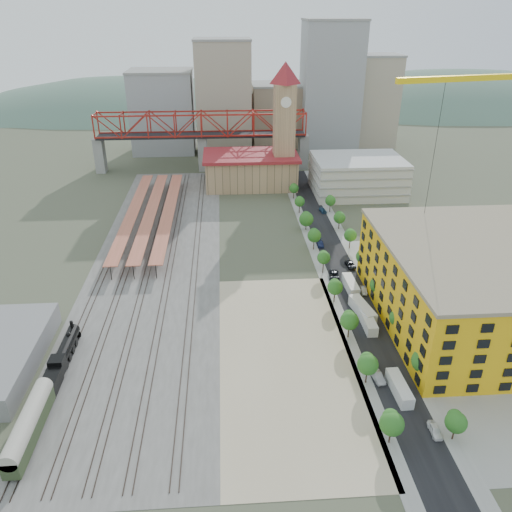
{
  "coord_description": "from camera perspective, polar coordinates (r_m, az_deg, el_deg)",
  "views": [
    {
      "loc": [
        -16.05,
        -114.55,
        66.09
      ],
      "look_at": [
        -8.55,
        -3.09,
        10.0
      ],
      "focal_mm": 35.0,
      "sensor_mm": 36.0,
      "label": 1
    }
  ],
  "objects": [
    {
      "name": "ground",
      "position": [
        133.22,
        3.59,
        -3.14
      ],
      "size": [
        400.0,
        400.0,
        0.0
      ],
      "primitive_type": "plane",
      "color": "#474C38",
      "rests_on": "ground"
    },
    {
      "name": "ballast_strip",
      "position": [
        148.99,
        -11.13,
        -0.2
      ],
      "size": [
        36.0,
        165.0,
        0.06
      ],
      "primitive_type": "cube",
      "color": "#605E59",
      "rests_on": "ground"
    },
    {
      "name": "dirt_lot",
      "position": [
        106.8,
        3.54,
        -11.61
      ],
      "size": [
        28.0,
        67.0,
        0.06
      ],
      "primitive_type": "cube",
      "color": "tan",
      "rests_on": "ground"
    },
    {
      "name": "street_asphalt",
      "position": [
        148.91,
        9.0,
        -0.03
      ],
      "size": [
        12.0,
        170.0,
        0.06
      ],
      "primitive_type": "cube",
      "color": "black",
      "rests_on": "ground"
    },
    {
      "name": "sidewalk_west",
      "position": [
        147.83,
        6.91,
        -0.1
      ],
      "size": [
        3.0,
        170.0,
        0.04
      ],
      "primitive_type": "cube",
      "color": "gray",
      "rests_on": "ground"
    },
    {
      "name": "sidewalk_east",
      "position": [
        150.19,
        11.04,
        0.03
      ],
      "size": [
        3.0,
        170.0,
        0.04
      ],
      "primitive_type": "cube",
      "color": "gray",
      "rests_on": "ground"
    },
    {
      "name": "construction_pad",
      "position": [
        130.5,
        24.89,
        -6.54
      ],
      "size": [
        50.0,
        90.0,
        0.06
      ],
      "primitive_type": "cube",
      "color": "gray",
      "rests_on": "ground"
    },
    {
      "name": "rail_tracks",
      "position": [
        149.19,
        -11.82,
        -0.18
      ],
      "size": [
        26.56,
        160.0,
        0.18
      ],
      "color": "#382B23",
      "rests_on": "ground"
    },
    {
      "name": "platform_canopies",
      "position": [
        173.02,
        -11.92,
        5.04
      ],
      "size": [
        16.0,
        80.0,
        4.12
      ],
      "color": "#CC664E",
      "rests_on": "ground"
    },
    {
      "name": "station_hall",
      "position": [
        205.63,
        -0.61,
        9.86
      ],
      "size": [
        38.0,
        24.0,
        13.1
      ],
      "color": "tan",
      "rests_on": "ground"
    },
    {
      "name": "clock_tower",
      "position": [
        199.56,
        3.27,
        15.82
      ],
      "size": [
        12.0,
        12.0,
        52.0
      ],
      "color": "tan",
      "rests_on": "ground"
    },
    {
      "name": "parking_garage",
      "position": [
        200.65,
        11.51,
        9.0
      ],
      "size": [
        34.0,
        26.0,
        14.0
      ],
      "primitive_type": "cube",
      "color": "silver",
      "rests_on": "ground"
    },
    {
      "name": "truss_bridge",
      "position": [
        224.75,
        -6.24,
        14.38
      ],
      "size": [
        94.0,
        9.6,
        25.6
      ],
      "color": "gray",
      "rests_on": "ground"
    },
    {
      "name": "construction_building",
      "position": [
        124.59,
        24.49,
        -3.02
      ],
      "size": [
        44.6,
        50.6,
        18.8
      ],
      "color": "gold",
      "rests_on": "ground"
    },
    {
      "name": "street_trees",
      "position": [
        140.31,
        9.84,
        -1.87
      ],
      "size": [
        15.4,
        124.4,
        8.0
      ],
      "color": "#296B20",
      "rests_on": "ground"
    },
    {
      "name": "skyline",
      "position": [
        261.54,
        1.43,
        17.13
      ],
      "size": [
        133.0,
        46.0,
        60.0
      ],
      "color": "#9EA0A3",
      "rests_on": "ground"
    },
    {
      "name": "distant_hills",
      "position": [
        406.52,
        5.11,
        5.56
      ],
      "size": [
        647.0,
        264.0,
        227.0
      ],
      "color": "#4C6B59",
      "rests_on": "ground"
    },
    {
      "name": "locomotive",
      "position": [
        111.08,
        -21.23,
        -10.68
      ],
      "size": [
        2.83,
        21.8,
        5.45
      ],
      "color": "black",
      "rests_on": "ground"
    },
    {
      "name": "coach",
      "position": [
        96.34,
        -24.52,
        -17.22
      ],
      "size": [
        3.13,
        18.16,
        5.7
      ],
      "color": "#2E3E21",
      "rests_on": "ground"
    },
    {
      "name": "site_trailer_a",
      "position": [
        101.47,
        16.06,
        -14.33
      ],
      "size": [
        2.75,
        9.29,
        2.52
      ],
      "primitive_type": "cube",
      "rotation": [
        0.0,
        0.0,
        0.04
      ],
      "color": "silver",
      "rests_on": "ground"
    },
    {
      "name": "site_trailer_b",
      "position": [
        118.26,
        12.66,
        -7.33
      ],
      "size": [
        2.39,
        9.08,
        2.49
      ],
      "primitive_type": "cube",
      "rotation": [
        0.0,
        0.0,
        -0.0
      ],
      "color": "silver",
      "rests_on": "ground"
    },
    {
      "name": "site_trailer_c",
      "position": [
        122.1,
        12.06,
        -6.01
      ],
      "size": [
        4.6,
        10.48,
        2.78
      ],
      "primitive_type": "cube",
      "rotation": [
        0.0,
        0.0,
        0.2
      ],
      "color": "silver",
      "rests_on": "ground"
    },
    {
      "name": "site_trailer_d",
      "position": [
        131.85,
        10.76,
        -3.3
      ],
      "size": [
        2.66,
        9.42,
        2.56
      ],
      "primitive_type": "cube",
      "rotation": [
        0.0,
        0.0,
        0.02
      ],
      "color": "silver",
      "rests_on": "ground"
    },
    {
      "name": "car_0",
      "position": [
        106.23,
        13.2,
        -12.17
      ],
      "size": [
        1.83,
        4.24,
        1.42
      ],
      "primitive_type": "imported",
      "rotation": [
        0.0,
        0.0,
        -0.03
      ],
      "color": "silver",
      "rests_on": "ground"
    },
    {
      "name": "car_1",
      "position": [
        103.84,
        13.7,
        -13.24
      ],
      "size": [
        2.38,
        4.89,
        1.54
      ],
      "primitive_type": "imported",
      "rotation": [
        0.0,
        0.0,
        0.16
      ],
      "color": "#98999E",
      "rests_on": "ground"
    },
    {
      "name": "car_2",
      "position": [
        136.7,
        8.91,
        -2.22
      ],
      "size": [
        3.35,
        6.06,
        1.6
      ],
      "primitive_type": "imported",
      "rotation": [
        0.0,
        0.0,
        -0.12
      ],
      "color": "black",
      "rests_on": "ground"
    },
    {
      "name": "car_3",
      "position": [
        154.59,
        7.36,
        1.4
      ],
      "size": [
        2.27,
        4.89,
        1.38
      ],
      "primitive_type": "imported",
      "rotation": [
        0.0,
        0.0,
        -0.07
      ],
      "color": "navy",
      "rests_on": "ground"
    },
    {
      "name": "car_4",
      "position": [
        96.04,
        19.79,
        -18.23
      ],
      "size": [
        1.79,
        4.26,
        1.44
      ],
      "primitive_type": "imported",
      "rotation": [
        0.0,
        0.0,
        -0.02
      ],
      "color": "white",
      "rests_on": "ground"
    },
    {
      "name": "car_5",
      "position": [
        131.39,
        12.2,
        -3.88
      ],
      "size": [
        1.81,
        4.11,
        1.31
      ],
      "primitive_type": "imported",
      "rotation": [
        0.0,
        0.0,
        -0.11
      ],
      "color": "#AFAFB5",
      "rests_on": "ground"
    },
    {
      "name": "car_6",
      "position": [
        143.26,
        10.76,
        -1.02
      ],
      "size": [
        2.69,
        5.03,
        1.35
      ],
      "primitive_type": "imported",
      "rotation": [
        0.0,
        0.0,
        0.1
      ],
      "color": "black",
      "rests_on": "ground"
    },
    {
      "name": "car_7",
      "position": [
        180.71,
        7.64,
        5.19
      ],
      "size": [
        2.49,
        4.7,
        1.3
      ],
      "primitive_type": "imported",
      "rotation": [
        0.0,
        0.0,
        0.15
      ],
      "color": "navy",
      "rests_on": "ground"
    }
  ]
}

